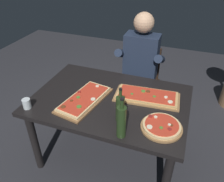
{
  "coord_description": "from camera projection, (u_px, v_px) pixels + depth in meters",
  "views": [
    {
      "loc": [
        0.59,
        -1.56,
        1.94
      ],
      "look_at": [
        0.0,
        0.05,
        0.79
      ],
      "focal_mm": 36.12,
      "sensor_mm": 36.0,
      "label": 1
    }
  ],
  "objects": [
    {
      "name": "ground_plane",
      "position": [
        110.0,
        153.0,
        2.47
      ],
      "size": [
        6.4,
        6.4,
        0.0
      ],
      "primitive_type": "plane",
      "color": "#2D2D33"
    },
    {
      "name": "seated_diner",
      "position": [
        140.0,
        65.0,
        2.6
      ],
      "size": [
        0.53,
        0.41,
        1.33
      ],
      "color": "#23232D",
      "rests_on": "ground_plane"
    },
    {
      "name": "diner_chair",
      "position": [
        141.0,
        79.0,
        2.84
      ],
      "size": [
        0.44,
        0.44,
        0.87
      ],
      "color": "black",
      "rests_on": "ground_plane"
    },
    {
      "name": "pizza_rectangular_front",
      "position": [
        147.0,
        96.0,
        2.05
      ],
      "size": [
        0.6,
        0.32,
        0.05
      ],
      "color": "olive",
      "rests_on": "dining_table"
    },
    {
      "name": "tumbler_near_camera",
      "position": [
        27.0,
        104.0,
        1.92
      ],
      "size": [
        0.07,
        0.07,
        0.09
      ],
      "color": "silver",
      "rests_on": "dining_table"
    },
    {
      "name": "oil_bottle_amber",
      "position": [
        121.0,
        121.0,
        1.59
      ],
      "size": [
        0.07,
        0.07,
        0.34
      ],
      "color": "#233819",
      "rests_on": "dining_table"
    },
    {
      "name": "pizza_round_far",
      "position": [
        161.0,
        126.0,
        1.72
      ],
      "size": [
        0.32,
        0.32,
        0.05
      ],
      "color": "olive",
      "rests_on": "dining_table"
    },
    {
      "name": "wine_bottle_dark",
      "position": [
        120.0,
        108.0,
        1.75
      ],
      "size": [
        0.07,
        0.07,
        0.3
      ],
      "color": "#233819",
      "rests_on": "dining_table"
    },
    {
      "name": "dining_table",
      "position": [
        110.0,
        107.0,
        2.11
      ],
      "size": [
        1.4,
        0.96,
        0.74
      ],
      "color": "black",
      "rests_on": "ground_plane"
    },
    {
      "name": "pizza_rectangular_left",
      "position": [
        84.0,
        99.0,
        2.01
      ],
      "size": [
        0.36,
        0.6,
        0.05
      ],
      "color": "brown",
      "rests_on": "dining_table"
    }
  ]
}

